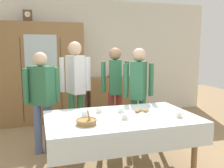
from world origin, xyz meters
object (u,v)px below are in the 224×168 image
Objects in this scene: wall_cabinet at (42,74)px; book_stack at (113,76)px; pastry_plate at (141,112)px; mantel_clock at (28,16)px; bread_basket at (86,121)px; person_beside_shelf at (115,83)px; tea_cup_mid_right at (179,115)px; spoon_center at (61,112)px; tea_cup_mid_left at (125,117)px; person_by_cabinet at (139,87)px; person_behind_table_right at (76,81)px; tea_cup_far_right at (99,111)px; tea_cup_front_edge at (121,110)px; spoon_far_left at (145,124)px; bookshelf_low at (113,97)px; dining_table at (122,124)px; tea_cup_near_right at (85,114)px; person_near_right_end at (42,93)px.

wall_cabinet reaches higher than book_stack.
mantel_clock is at bearing 119.43° from pastry_plate.
book_stack is 3.05m from bread_basket.
mantel_clock reaches higher than person_beside_shelf.
person_beside_shelf reaches higher than tea_cup_mid_right.
spoon_center is at bearing -139.10° from person_beside_shelf.
pastry_plate is at bearing 31.51° from tea_cup_mid_left.
person_by_cabinet is 0.94× the size of person_behind_table_right.
tea_cup_front_edge is at bearing -14.13° from tea_cup_far_right.
book_stack reaches higher than spoon_far_left.
bookshelf_low is (1.59, 0.05, -0.60)m from wall_cabinet.
tea_cup_mid_left is at bearing -67.48° from mantel_clock.
person_beside_shelf is (-0.32, 1.57, 0.20)m from tea_cup_mid_right.
dining_table is 0.49m from tea_cup_near_right.
mantel_clock is 1.85× the size of tea_cup_near_right.
dining_table is 0.39m from spoon_far_left.
tea_cup_far_right is 1.06m from person_behind_table_right.
tea_cup_far_right is 0.54× the size of bread_basket.
wall_cabinet is 1.38× the size of person_near_right_end.
dining_table is 15.65× the size of spoon_far_left.
person_beside_shelf is 0.72m from person_behind_table_right.
tea_cup_mid_left is (-0.70, -2.75, 0.32)m from bookshelf_low.
tea_cup_front_edge is at bearing -104.80° from book_stack.
person_beside_shelf is at bearing 61.48° from bread_basket.
mantel_clock is 3.18m from bread_basket.
tea_cup_front_edge is at bearing 79.33° from tea_cup_mid_left.
tea_cup_far_right reaches higher than spoon_center.
spoon_far_left is 0.07× the size of person_behind_table_right.
person_near_right_end is (0.19, -1.64, -1.31)m from mantel_clock.
wall_cabinet is 1.60m from book_stack.
dining_table is 1.17× the size of person_by_cabinet.
mantel_clock is 0.15× the size of person_by_cabinet.
person_beside_shelf is (0.29, 1.13, 0.20)m from tea_cup_front_edge.
tea_cup_front_edge is 1.00× the size of tea_cup_far_right.
spoon_far_left is (0.58, -0.53, -0.02)m from tea_cup_near_right.
pastry_plate is at bearing -60.57° from mantel_clock.
person_beside_shelf reaches higher than tea_cup_mid_left.
tea_cup_near_right is at bearing -56.53° from person_near_right_end.
spoon_far_left is at bearing -166.67° from tea_cup_mid_right.
tea_cup_mid_left is (-0.01, -0.10, 0.12)m from dining_table.
pastry_plate is at bearing 70.95° from spoon_far_left.
person_by_cabinet is at bearing -66.27° from person_beside_shelf.
person_beside_shelf is at bearing -40.38° from mantel_clock.
book_stack reaches higher than bookshelf_low.
person_by_cabinet is (0.79, 0.54, 0.19)m from tea_cup_far_right.
person_by_cabinet is at bearing 16.75° from spoon_center.
person_behind_table_right is (-0.38, 1.30, 0.38)m from dining_table.
tea_cup_mid_right is at bearing -18.78° from dining_table.
dining_table is 7.76× the size of bread_basket.
book_stack is (1.59, 0.05, -0.11)m from wall_cabinet.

